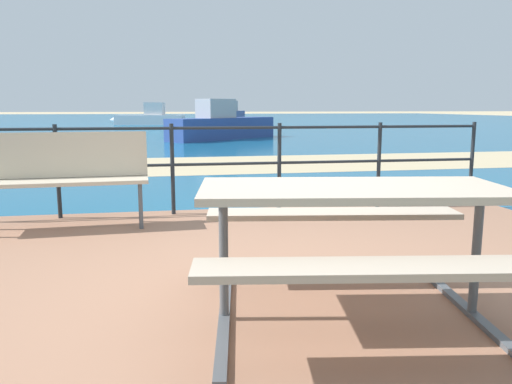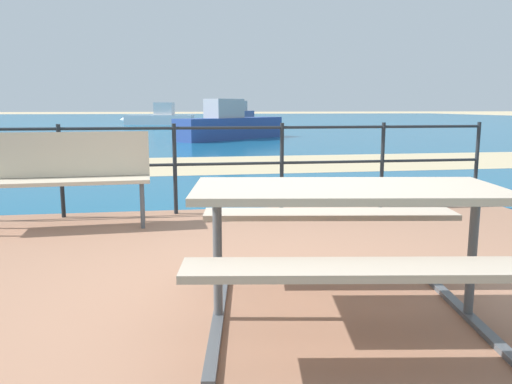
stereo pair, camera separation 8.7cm
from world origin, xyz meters
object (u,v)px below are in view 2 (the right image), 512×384
Objects in this scene: picnic_table at (346,217)px; park_bench at (62,170)px; boat_far at (159,118)px; boat_near at (244,114)px; boat_mid at (233,125)px.

park_bench is (-1.99, 2.53, -0.02)m from picnic_table.
picnic_table is 0.35× the size of boat_far.
boat_near is (7.07, 40.61, -0.08)m from park_bench.
picnic_table is 1.08× the size of park_bench.
boat_mid is (1.19, 16.61, -0.11)m from picnic_table.
park_bench is at bearing 101.74° from boat_far.
boat_mid reaches higher than boat_far.
park_bench is 30.24m from boat_far.
park_bench is at bearing 136.38° from picnic_table.
boat_mid is (-3.88, -26.53, -0.02)m from boat_near.
boat_near is 12.59m from boat_far.
park_bench is 0.36× the size of boat_mid.
boat_near reaches higher than park_bench.
boat_near is at bearing 77.08° from park_bench.
boat_near is 1.09× the size of boat_mid.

